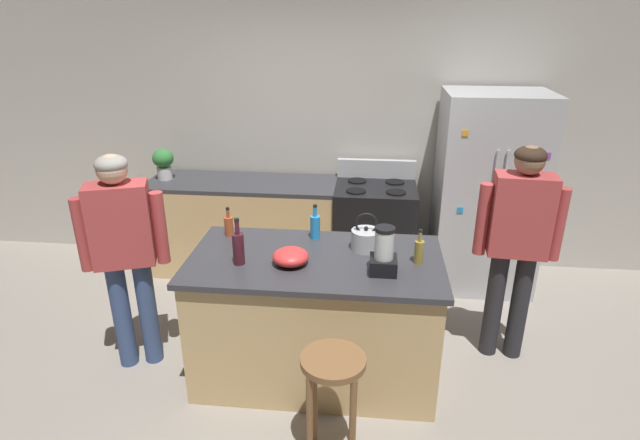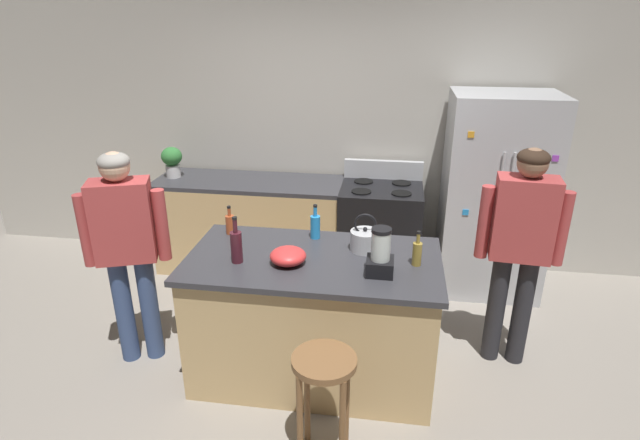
{
  "view_description": "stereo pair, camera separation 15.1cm",
  "coord_description": "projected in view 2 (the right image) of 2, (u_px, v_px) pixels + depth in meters",
  "views": [
    {
      "loc": [
        0.35,
        -3.02,
        2.46
      ],
      "look_at": [
        0.0,
        0.3,
        1.08
      ],
      "focal_mm": 28.61,
      "sensor_mm": 36.0,
      "label": 1
    },
    {
      "loc": [
        0.5,
        -3.0,
        2.46
      ],
      "look_at": [
        0.0,
        0.3,
        1.08
      ],
      "focal_mm": 28.61,
      "sensor_mm": 36.0,
      "label": 2
    }
  ],
  "objects": [
    {
      "name": "tea_kettle",
      "position": [
        365.0,
        240.0,
        3.47
      ],
      "size": [
        0.28,
        0.2,
        0.27
      ],
      "color": "#B7BABF",
      "rests_on": "kitchen_island"
    },
    {
      "name": "bar_stool",
      "position": [
        324.0,
        383.0,
        2.81
      ],
      "size": [
        0.36,
        0.36,
        0.72
      ],
      "color": "brown",
      "rests_on": "ground_plane"
    },
    {
      "name": "back_counter_run",
      "position": [
        260.0,
        225.0,
        5.09
      ],
      "size": [
        2.0,
        0.64,
        0.93
      ],
      "color": "tan",
      "rests_on": "ground_plane"
    },
    {
      "name": "bottle_soda",
      "position": [
        315.0,
        226.0,
        3.65
      ],
      "size": [
        0.07,
        0.07,
        0.26
      ],
      "color": "#268CD8",
      "rests_on": "kitchen_island"
    },
    {
      "name": "mixing_bowl",
      "position": [
        288.0,
        256.0,
        3.29
      ],
      "size": [
        0.24,
        0.24,
        0.11
      ],
      "primitive_type": "ellipsoid",
      "color": "red",
      "rests_on": "kitchen_island"
    },
    {
      "name": "stove_range",
      "position": [
        380.0,
        232.0,
        4.9
      ],
      "size": [
        0.76,
        0.65,
        1.11
      ],
      "color": "black",
      "rests_on": "ground_plane"
    },
    {
      "name": "kitchen_island",
      "position": [
        314.0,
        317.0,
        3.57
      ],
      "size": [
        1.69,
        0.9,
        0.93
      ],
      "color": "tan",
      "rests_on": "ground_plane"
    },
    {
      "name": "bottle_vinegar",
      "position": [
        417.0,
        253.0,
        3.26
      ],
      "size": [
        0.06,
        0.06,
        0.24
      ],
      "color": "olive",
      "rests_on": "kitchen_island"
    },
    {
      "name": "bottle_wine",
      "position": [
        236.0,
        246.0,
        3.29
      ],
      "size": [
        0.08,
        0.08,
        0.32
      ],
      "color": "#471923",
      "rests_on": "kitchen_island"
    },
    {
      "name": "potted_plant",
      "position": [
        172.0,
        160.0,
        4.97
      ],
      "size": [
        0.2,
        0.2,
        0.3
      ],
      "color": "silver",
      "rests_on": "back_counter_run"
    },
    {
      "name": "bottle_cooking_sauce",
      "position": [
        230.0,
        224.0,
        3.73
      ],
      "size": [
        0.06,
        0.06,
        0.22
      ],
      "color": "#B24C26",
      "rests_on": "kitchen_island"
    },
    {
      "name": "ground_plane",
      "position": [
        314.0,
        371.0,
        3.74
      ],
      "size": [
        14.0,
        14.0,
        0.0
      ],
      "primitive_type": "plane",
      "color": "gray"
    },
    {
      "name": "blender_appliance",
      "position": [
        380.0,
        255.0,
        3.14
      ],
      "size": [
        0.17,
        0.17,
        0.31
      ],
      "color": "black",
      "rests_on": "kitchen_island"
    },
    {
      "name": "person_by_island_left",
      "position": [
        126.0,
        241.0,
        3.55
      ],
      "size": [
        0.59,
        0.34,
        1.61
      ],
      "color": "#384C7A",
      "rests_on": "ground_plane"
    },
    {
      "name": "refrigerator",
      "position": [
        494.0,
        196.0,
        4.57
      ],
      "size": [
        0.9,
        0.73,
        1.82
      ],
      "color": "#B7BABF",
      "rests_on": "ground_plane"
    },
    {
      "name": "person_by_sink_right",
      "position": [
        520.0,
        239.0,
        3.52
      ],
      "size": [
        0.6,
        0.25,
        1.64
      ],
      "color": "#26262B",
      "rests_on": "ground_plane"
    },
    {
      "name": "back_wall",
      "position": [
        345.0,
        132.0,
        5.01
      ],
      "size": [
        8.0,
        0.1,
        2.7
      ],
      "primitive_type": "cube",
      "color": "#BCB7AD",
      "rests_on": "ground_plane"
    }
  ]
}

